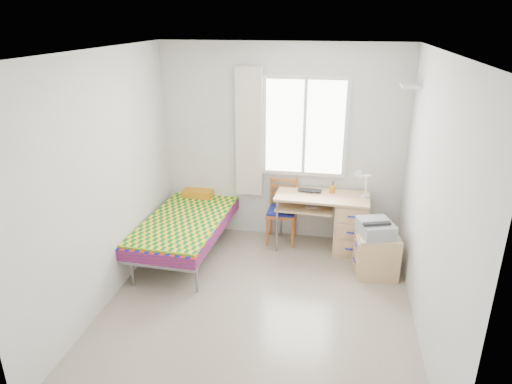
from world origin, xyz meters
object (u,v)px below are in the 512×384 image
cabinet (376,255)px  printer (376,228)px  bed (190,219)px  desk (345,221)px  chair (283,207)px

cabinet → printer: size_ratio=1.04×
bed → desk: (1.99, 0.34, -0.02)m
bed → chair: bearing=24.9°
printer → cabinet: bearing=-8.7°
cabinet → chair: bearing=143.4°
bed → cabinet: 2.37m
desk → cabinet: desk is taller
bed → desk: 2.02m
desk → cabinet: size_ratio=2.31×
desk → cabinet: (0.37, -0.57, -0.15)m
chair → bed: bearing=-156.1°
chair → desk: bearing=-6.4°
chair → printer: size_ratio=1.74×
bed → printer: bearing=-2.7°
chair → cabinet: chair is taller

